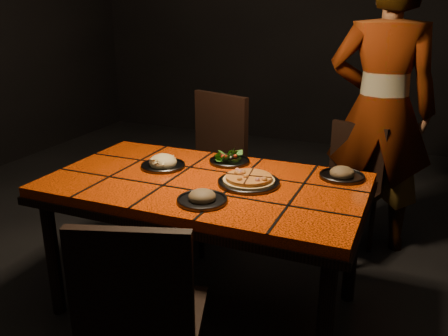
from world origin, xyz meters
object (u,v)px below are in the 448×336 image
at_px(diner, 381,111).
at_px(plate_pizza, 249,181).
at_px(chair_near, 141,315).
at_px(plate_pasta, 163,164).
at_px(dining_table, 205,194).
at_px(chair_far_left, 210,158).
at_px(chair_far_right, 348,181).

relative_size(diner, plate_pizza, 6.06).
bearing_deg(plate_pizza, chair_near, -96.30).
bearing_deg(plate_pasta, dining_table, -17.42).
height_order(diner, plate_pasta, diner).
height_order(chair_far_left, chair_far_right, chair_far_left).
bearing_deg(diner, chair_far_right, 48.98).
xyz_separation_m(chair_far_left, plate_pasta, (0.04, -0.70, 0.19)).
relative_size(chair_far_right, plate_pizza, 2.77).
bearing_deg(chair_far_right, chair_far_left, -150.12).
relative_size(chair_far_right, diner, 0.46).
distance_m(chair_near, plate_pasta, 1.05).
height_order(dining_table, chair_near, chair_near).
xyz_separation_m(chair_near, diner, (0.60, 1.97, 0.41)).
height_order(chair_near, plate_pizza, chair_near).
relative_size(chair_far_left, diner, 0.54).
height_order(plate_pizza, plate_pasta, plate_pasta).
distance_m(chair_far_left, diner, 1.18).
xyz_separation_m(chair_far_right, plate_pasta, (-0.89, -0.87, 0.28)).
bearing_deg(chair_near, chair_far_right, -122.58).
bearing_deg(dining_table, chair_far_left, 113.01).
xyz_separation_m(chair_near, chair_far_right, (0.46, 1.79, -0.04)).
relative_size(dining_table, chair_far_right, 1.88).
relative_size(chair_near, chair_far_left, 0.91).
bearing_deg(plate_pasta, diner, 45.48).
bearing_deg(dining_table, plate_pizza, 8.86).
height_order(dining_table, diner, diner).
bearing_deg(plate_pasta, chair_near, -65.13).
relative_size(diner, plate_pasta, 7.74).
bearing_deg(plate_pizza, plate_pasta, 173.66).
bearing_deg(chair_near, plate_pizza, -114.44).
relative_size(plate_pizza, plate_pasta, 1.28).
bearing_deg(plate_pasta, chair_far_right, 44.29).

